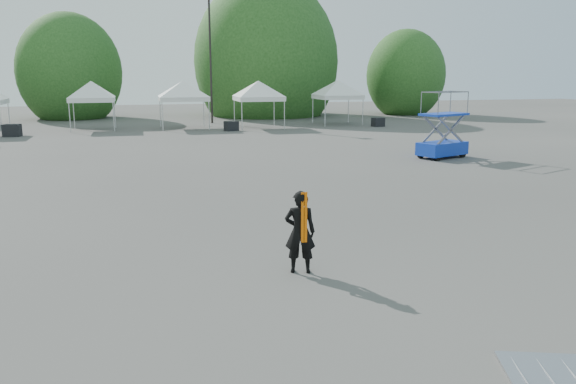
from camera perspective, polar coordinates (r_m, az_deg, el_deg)
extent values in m
plane|color=#474442|center=(13.06, -2.00, -5.27)|extent=(120.00, 120.00, 0.00)
cylinder|color=black|center=(44.54, -7.88, 13.05)|extent=(0.16, 0.16, 9.50)
cylinder|color=#382314|center=(52.48, -21.06, 8.25)|extent=(0.36, 0.36, 2.27)
ellipsoid|color=#1F4918|center=(52.40, -21.29, 11.30)|extent=(4.16, 4.16, 4.78)
cylinder|color=#382314|center=(52.56, -2.20, 9.33)|extent=(0.36, 0.36, 2.80)
ellipsoid|color=#1F4918|center=(52.51, -2.23, 13.09)|extent=(5.12, 5.12, 5.89)
cylinder|color=#382314|center=(55.14, 11.73, 8.85)|extent=(0.36, 0.36, 2.10)
ellipsoid|color=#1F4918|center=(55.06, 11.85, 11.54)|extent=(3.84, 3.84, 4.42)
cylinder|color=silver|center=(39.11, -27.15, 6.50)|extent=(0.06, 0.06, 2.00)
cylinder|color=silver|center=(41.58, -26.46, 6.82)|extent=(0.06, 0.06, 2.00)
cylinder|color=silver|center=(39.86, -21.29, 7.08)|extent=(0.06, 0.06, 2.00)
cylinder|color=silver|center=(39.67, -17.29, 7.33)|extent=(0.06, 0.06, 2.00)
cylinder|color=silver|center=(42.60, -20.92, 7.38)|extent=(0.06, 0.06, 2.00)
cylinder|color=silver|center=(42.42, -17.18, 7.61)|extent=(0.06, 0.06, 2.00)
cube|color=white|center=(41.05, -19.28, 8.86)|extent=(2.97, 2.97, 0.30)
pyramid|color=white|center=(41.02, -19.40, 10.60)|extent=(4.20, 4.20, 1.10)
cylinder|color=silver|center=(39.16, -12.63, 7.53)|extent=(0.06, 0.06, 2.00)
cylinder|color=silver|center=(39.43, -8.01, 7.73)|extent=(0.06, 0.06, 2.00)
cylinder|color=silver|center=(42.31, -12.85, 7.84)|extent=(0.06, 0.06, 2.00)
cylinder|color=silver|center=(42.56, -8.56, 8.02)|extent=(0.06, 0.06, 2.00)
cube|color=white|center=(40.77, -10.57, 9.31)|extent=(3.36, 3.36, 0.30)
pyramid|color=white|center=(40.74, -10.64, 11.06)|extent=(4.75, 4.75, 1.10)
cylinder|color=silver|center=(38.63, -4.71, 7.72)|extent=(0.06, 0.06, 2.00)
cylinder|color=silver|center=(39.28, -0.37, 7.83)|extent=(0.06, 0.06, 2.00)
cylinder|color=silver|center=(41.57, -5.47, 8.01)|extent=(0.06, 0.06, 2.00)
cylinder|color=silver|center=(42.18, -1.42, 8.12)|extent=(0.06, 0.06, 2.00)
cube|color=white|center=(40.32, -3.01, 9.46)|extent=(3.20, 3.20, 0.30)
pyramid|color=white|center=(40.29, -3.03, 11.24)|extent=(4.52, 4.52, 1.10)
cylinder|color=silver|center=(41.37, 3.79, 8.02)|extent=(0.06, 0.06, 2.00)
cylinder|color=silver|center=(42.41, 7.61, 8.04)|extent=(0.06, 0.06, 2.00)
cylinder|color=silver|center=(44.16, 2.54, 8.29)|extent=(0.06, 0.06, 2.00)
cylinder|color=silver|center=(45.15, 6.15, 8.31)|extent=(0.06, 0.06, 2.00)
cube|color=white|center=(43.19, 5.05, 9.60)|extent=(3.15, 3.15, 0.30)
pyramid|color=white|center=(43.15, 5.08, 11.26)|extent=(4.46, 4.46, 1.10)
imported|color=black|center=(11.01, 1.23, -4.08)|extent=(0.69, 0.55, 1.66)
cube|color=#FE6605|center=(10.77, 1.48, -2.62)|extent=(0.13, 0.02, 1.00)
cube|color=#0B3E93|center=(27.07, 15.38, 4.30)|extent=(2.62, 1.93, 0.59)
cube|color=#0B3E93|center=(26.92, 15.57, 7.61)|extent=(2.51, 1.85, 0.10)
cylinder|color=black|center=(26.12, 14.96, 3.47)|extent=(0.38, 0.26, 0.35)
cylinder|color=black|center=(27.50, 17.31, 3.75)|extent=(0.38, 0.26, 0.35)
cylinder|color=black|center=(26.75, 13.34, 3.75)|extent=(0.38, 0.26, 0.35)
cylinder|color=black|center=(28.10, 15.71, 4.01)|extent=(0.38, 0.26, 0.35)
cube|color=black|center=(38.88, -26.23, 5.63)|extent=(1.08, 0.90, 0.75)
cube|color=black|center=(38.60, -5.78, 6.69)|extent=(1.02, 0.92, 0.65)
cube|color=black|center=(41.99, 9.13, 7.02)|extent=(0.92, 0.77, 0.64)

